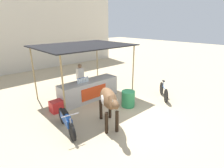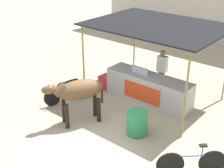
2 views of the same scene
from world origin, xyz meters
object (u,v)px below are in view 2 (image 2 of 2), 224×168
(cow, at_px, (78,91))
(stall_counter, at_px, (148,89))
(cooler_box, at_px, (108,82))
(water_barrel, at_px, (137,123))
(motorcycle_parked, at_px, (67,89))
(vendor_behind_counter, at_px, (162,72))
(bicycle_leaning, at_px, (192,163))

(cow, bearing_deg, stall_counter, 70.24)
(cooler_box, bearing_deg, water_barrel, -33.78)
(cooler_box, bearing_deg, stall_counter, 3.24)
(cooler_box, relative_size, motorcycle_parked, 0.34)
(vendor_behind_counter, relative_size, motorcycle_parked, 0.93)
(water_barrel, height_order, bicycle_leaning, bicycle_leaning)
(stall_counter, xyz_separation_m, cooler_box, (-1.72, -0.10, -0.24))
(water_barrel, xyz_separation_m, motorcycle_parked, (-2.99, 0.12, 0.07))
(vendor_behind_counter, distance_m, cow, 3.29)
(cooler_box, height_order, water_barrel, water_barrel)
(cow, distance_m, bicycle_leaning, 3.74)
(motorcycle_parked, bearing_deg, bicycle_leaning, -8.02)
(stall_counter, xyz_separation_m, water_barrel, (0.84, -1.81, -0.12))
(cooler_box, relative_size, bicycle_leaning, 0.49)
(vendor_behind_counter, distance_m, bicycle_leaning, 4.23)
(bicycle_leaning, bearing_deg, cow, -179.68)
(vendor_behind_counter, relative_size, cow, 0.93)
(vendor_behind_counter, height_order, cow, vendor_behind_counter)
(vendor_behind_counter, height_order, water_barrel, vendor_behind_counter)
(vendor_behind_counter, bearing_deg, water_barrel, -72.30)
(cow, relative_size, bicycle_leaning, 1.45)
(cow, height_order, motorcycle_parked, cow)
(water_barrel, bearing_deg, stall_counter, 114.89)
(vendor_behind_counter, height_order, cooler_box, vendor_behind_counter)
(cow, height_order, bicycle_leaning, cow)
(stall_counter, xyz_separation_m, motorcycle_parked, (-2.15, -1.69, -0.05))
(vendor_behind_counter, relative_size, water_barrel, 2.29)
(cooler_box, height_order, motorcycle_parked, motorcycle_parked)
(cow, bearing_deg, motorcycle_parked, 150.84)
(water_barrel, relative_size, cow, 0.41)
(stall_counter, xyz_separation_m, bicycle_leaning, (2.81, -2.39, -0.13))
(vendor_behind_counter, distance_m, cooler_box, 2.03)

